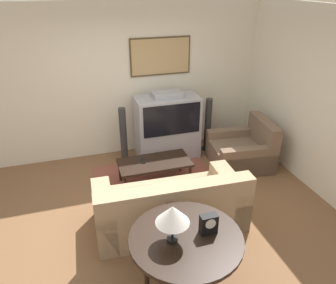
% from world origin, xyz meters
% --- Properties ---
extents(ground_plane, '(12.00, 12.00, 0.00)m').
position_xyz_m(ground_plane, '(0.00, 0.00, 0.00)').
color(ground_plane, brown).
extents(wall_back, '(12.00, 0.10, 2.70)m').
position_xyz_m(wall_back, '(0.01, 2.13, 1.36)').
color(wall_back, beige).
rests_on(wall_back, ground_plane).
extents(wall_right, '(0.06, 12.00, 2.70)m').
position_xyz_m(wall_right, '(2.63, 0.00, 1.35)').
color(wall_right, beige).
rests_on(wall_right, ground_plane).
extents(area_rug, '(1.94, 1.64, 0.01)m').
position_xyz_m(area_rug, '(0.31, 0.80, 0.01)').
color(area_rug, brown).
rests_on(area_rug, ground_plane).
extents(tv, '(1.12, 0.60, 1.23)m').
position_xyz_m(tv, '(0.75, 1.69, 0.59)').
color(tv, '#9E9EA3').
rests_on(tv, ground_plane).
extents(couch, '(1.99, 0.98, 0.82)m').
position_xyz_m(couch, '(0.21, -0.20, 0.30)').
color(couch, tan).
rests_on(couch, ground_plane).
extents(armchair, '(1.08, 1.03, 0.83)m').
position_xyz_m(armchair, '(1.92, 0.96, 0.26)').
color(armchair, brown).
rests_on(armchair, ground_plane).
extents(coffee_table, '(1.14, 0.56, 0.41)m').
position_xyz_m(coffee_table, '(0.27, 0.83, 0.37)').
color(coffee_table, black).
rests_on(coffee_table, ground_plane).
extents(console_table, '(1.14, 1.14, 0.72)m').
position_xyz_m(console_table, '(0.05, -1.22, 0.66)').
color(console_table, black).
rests_on(console_table, ground_plane).
extents(table_lamp, '(0.33, 0.33, 0.41)m').
position_xyz_m(table_lamp, '(-0.09, -1.21, 1.03)').
color(table_lamp, black).
rests_on(table_lamp, console_table).
extents(mantel_clock, '(0.17, 0.10, 0.21)m').
position_xyz_m(mantel_clock, '(0.28, -1.22, 0.83)').
color(mantel_clock, black).
rests_on(mantel_clock, console_table).
extents(remote, '(0.06, 0.16, 0.02)m').
position_xyz_m(remote, '(0.11, 0.90, 0.42)').
color(remote, black).
rests_on(remote, coffee_table).
extents(speaker_tower_left, '(0.21, 0.21, 1.03)m').
position_xyz_m(speaker_tower_left, '(-0.06, 1.69, 0.49)').
color(speaker_tower_left, black).
rests_on(speaker_tower_left, ground_plane).
extents(speaker_tower_right, '(0.21, 0.21, 1.03)m').
position_xyz_m(speaker_tower_right, '(1.55, 1.69, 0.49)').
color(speaker_tower_right, black).
rests_on(speaker_tower_right, ground_plane).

